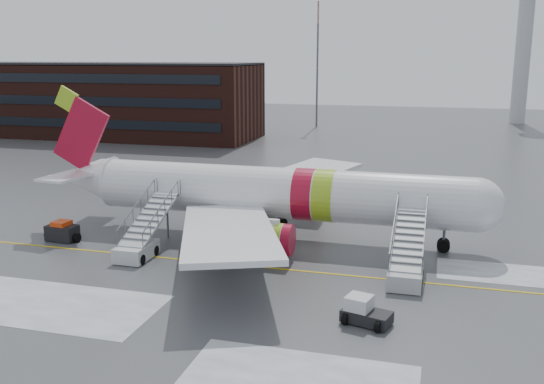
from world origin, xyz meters
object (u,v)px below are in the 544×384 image
(airstair_fwd, at_px, (406,264))
(baggage_tractor, at_px, (62,232))
(pushback_tug, at_px, (364,312))
(airstair_aft, at_px, (141,241))
(airliner, at_px, (267,193))

(airstair_fwd, distance_m, baggage_tractor, 25.26)
(pushback_tug, bearing_deg, baggage_tractor, 160.64)
(airstair_aft, height_order, baggage_tractor, airstair_aft)
(airliner, xyz_separation_m, airstair_fwd, (10.76, -6.54, -2.35))
(airliner, height_order, pushback_tug, airliner)
(airliner, relative_size, pushback_tug, 12.77)
(airliner, height_order, airstair_fwd, airliner)
(airstair_fwd, distance_m, airstair_aft, 17.90)
(pushback_tug, bearing_deg, airstair_aft, 157.35)
(airstair_aft, relative_size, pushback_tug, 2.81)
(airstair_fwd, relative_size, pushback_tug, 2.81)
(pushback_tug, distance_m, baggage_tractor, 24.89)
(airstair_aft, xyz_separation_m, pushback_tug, (16.16, -6.75, -0.44))
(airliner, bearing_deg, airstair_fwd, -31.28)
(airstair_aft, distance_m, baggage_tractor, 7.48)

